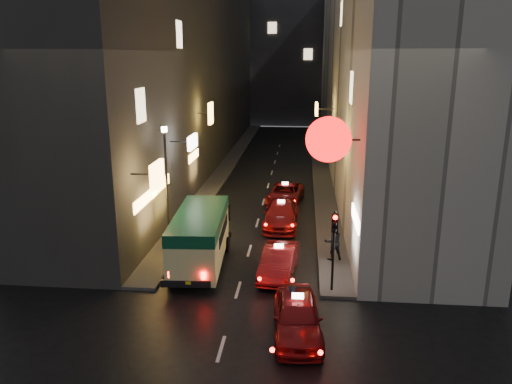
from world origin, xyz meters
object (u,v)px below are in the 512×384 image
(lamp_post, at_px, (167,179))
(pedestrian_crossing, at_px, (293,302))
(minibus, at_px, (200,233))
(traffic_light, at_px, (334,235))
(taxi_near, at_px, (297,313))

(lamp_post, bearing_deg, pedestrian_crossing, -46.97)
(pedestrian_crossing, xyz_separation_m, lamp_post, (-6.61, 7.08, 2.84))
(minibus, bearing_deg, lamp_post, 134.07)
(traffic_light, bearing_deg, minibus, 158.84)
(minibus, xyz_separation_m, traffic_light, (6.10, -2.36, 1.00))
(taxi_near, distance_m, pedestrian_crossing, 0.77)
(pedestrian_crossing, height_order, traffic_light, traffic_light)
(minibus, xyz_separation_m, lamp_post, (-2.10, 2.17, 2.04))
(minibus, bearing_deg, pedestrian_crossing, -47.44)
(taxi_near, relative_size, traffic_light, 1.55)
(taxi_near, xyz_separation_m, traffic_light, (1.41, 3.31, 1.84))
(traffic_light, distance_m, lamp_post, 9.42)
(taxi_near, xyz_separation_m, lamp_post, (-6.79, 7.83, 2.88))
(pedestrian_crossing, height_order, lamp_post, lamp_post)
(taxi_near, bearing_deg, pedestrian_crossing, 103.06)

